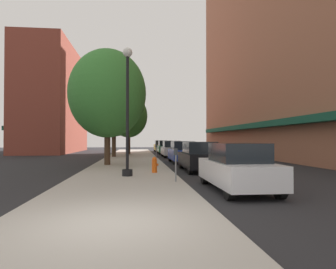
{
  "coord_description": "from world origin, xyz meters",
  "views": [
    {
      "loc": [
        0.51,
        -6.05,
        1.79
      ],
      "look_at": [
        2.91,
        16.56,
        2.17
      ],
      "focal_mm": 31.63,
      "sensor_mm": 36.0,
      "label": 1
    }
  ],
  "objects_px": {
    "tree_mid": "(114,107)",
    "car_yellow": "(161,146)",
    "car_white": "(237,167)",
    "car_blue": "(182,152)",
    "tree_far": "(108,94)",
    "fire_hydrant": "(154,165)",
    "car_black": "(199,157)",
    "tree_near": "(129,116)",
    "parking_meter_far": "(156,150)",
    "car_green": "(165,147)",
    "parking_meter_near": "(176,161)",
    "lamppost": "(127,109)",
    "car_silver": "(171,149)"
  },
  "relations": [
    {
      "from": "fire_hydrant",
      "to": "parking_meter_near",
      "type": "height_order",
      "value": "parking_meter_near"
    },
    {
      "from": "car_blue",
      "to": "tree_mid",
      "type": "bearing_deg",
      "value": 131.12
    },
    {
      "from": "fire_hydrant",
      "to": "car_yellow",
      "type": "distance_m",
      "value": 28.62
    },
    {
      "from": "parking_meter_far",
      "to": "tree_near",
      "type": "height_order",
      "value": "tree_near"
    },
    {
      "from": "parking_meter_far",
      "to": "car_blue",
      "type": "height_order",
      "value": "car_blue"
    },
    {
      "from": "car_yellow",
      "to": "parking_meter_far",
      "type": "bearing_deg",
      "value": -93.5
    },
    {
      "from": "tree_mid",
      "to": "car_blue",
      "type": "bearing_deg",
      "value": -48.63
    },
    {
      "from": "parking_meter_far",
      "to": "car_yellow",
      "type": "xyz_separation_m",
      "value": [
        1.95,
        19.89,
        -0.14
      ]
    },
    {
      "from": "car_green",
      "to": "lamppost",
      "type": "bearing_deg",
      "value": -101.36
    },
    {
      "from": "fire_hydrant",
      "to": "car_white",
      "type": "height_order",
      "value": "car_white"
    },
    {
      "from": "fire_hydrant",
      "to": "tree_near",
      "type": "relative_size",
      "value": 0.12
    },
    {
      "from": "tree_mid",
      "to": "tree_far",
      "type": "relative_size",
      "value": 1.01
    },
    {
      "from": "tree_mid",
      "to": "car_white",
      "type": "bearing_deg",
      "value": -73.27
    },
    {
      "from": "car_green",
      "to": "car_silver",
      "type": "bearing_deg",
      "value": -91.52
    },
    {
      "from": "tree_mid",
      "to": "car_yellow",
      "type": "bearing_deg",
      "value": 68.5
    },
    {
      "from": "fire_hydrant",
      "to": "car_black",
      "type": "distance_m",
      "value": 3.03
    },
    {
      "from": "car_black",
      "to": "tree_near",
      "type": "bearing_deg",
      "value": 102.77
    },
    {
      "from": "fire_hydrant",
      "to": "car_white",
      "type": "relative_size",
      "value": 0.18
    },
    {
      "from": "car_black",
      "to": "car_yellow",
      "type": "xyz_separation_m",
      "value": [
        0.0,
        26.97,
        0.0
      ]
    },
    {
      "from": "car_yellow",
      "to": "car_black",
      "type": "bearing_deg",
      "value": -87.9
    },
    {
      "from": "parking_meter_near",
      "to": "tree_far",
      "type": "distance_m",
      "value": 9.73
    },
    {
      "from": "tree_near",
      "to": "fire_hydrant",
      "type": "bearing_deg",
      "value": -84.55
    },
    {
      "from": "tree_far",
      "to": "car_black",
      "type": "xyz_separation_m",
      "value": [
        5.42,
        -3.43,
        -4.02
      ]
    },
    {
      "from": "parking_meter_near",
      "to": "car_blue",
      "type": "xyz_separation_m",
      "value": [
        1.95,
        10.88,
        -0.14
      ]
    },
    {
      "from": "car_white",
      "to": "car_yellow",
      "type": "relative_size",
      "value": 1.0
    },
    {
      "from": "car_blue",
      "to": "car_black",
      "type": "bearing_deg",
      "value": -90.25
    },
    {
      "from": "tree_near",
      "to": "lamppost",
      "type": "bearing_deg",
      "value": -88.59
    },
    {
      "from": "tree_far",
      "to": "parking_meter_near",
      "type": "bearing_deg",
      "value": -67.14
    },
    {
      "from": "parking_meter_far",
      "to": "tree_mid",
      "type": "distance_m",
      "value": 7.73
    },
    {
      "from": "tree_near",
      "to": "car_black",
      "type": "distance_m",
      "value": 18.43
    },
    {
      "from": "tree_near",
      "to": "car_black",
      "type": "height_order",
      "value": "tree_near"
    },
    {
      "from": "tree_far",
      "to": "car_silver",
      "type": "height_order",
      "value": "tree_far"
    },
    {
      "from": "tree_far",
      "to": "car_blue",
      "type": "height_order",
      "value": "tree_far"
    },
    {
      "from": "lamppost",
      "to": "parking_meter_far",
      "type": "relative_size",
      "value": 4.5
    },
    {
      "from": "tree_far",
      "to": "car_green",
      "type": "relative_size",
      "value": 1.78
    },
    {
      "from": "tree_mid",
      "to": "car_yellow",
      "type": "xyz_separation_m",
      "value": [
        5.69,
        14.43,
        -4.13
      ]
    },
    {
      "from": "parking_meter_far",
      "to": "car_green",
      "type": "bearing_deg",
      "value": 81.3
    },
    {
      "from": "car_blue",
      "to": "car_yellow",
      "type": "distance_m",
      "value": 20.89
    },
    {
      "from": "parking_meter_near",
      "to": "car_yellow",
      "type": "relative_size",
      "value": 0.3
    },
    {
      "from": "fire_hydrant",
      "to": "parking_meter_far",
      "type": "xyz_separation_m",
      "value": [
        0.65,
        8.6,
        0.43
      ]
    },
    {
      "from": "lamppost",
      "to": "car_black",
      "type": "relative_size",
      "value": 1.37
    },
    {
      "from": "tree_mid",
      "to": "car_green",
      "type": "relative_size",
      "value": 1.79
    },
    {
      "from": "tree_far",
      "to": "car_green",
      "type": "distance_m",
      "value": 17.73
    },
    {
      "from": "parking_meter_near",
      "to": "car_green",
      "type": "xyz_separation_m",
      "value": [
        1.95,
        24.62,
        -0.14
      ]
    },
    {
      "from": "lamppost",
      "to": "car_white",
      "type": "relative_size",
      "value": 1.37
    },
    {
      "from": "tree_far",
      "to": "tree_mid",
      "type": "bearing_deg",
      "value": 91.69
    },
    {
      "from": "parking_meter_far",
      "to": "car_white",
      "type": "relative_size",
      "value": 0.3
    },
    {
      "from": "car_blue",
      "to": "car_white",
      "type": "bearing_deg",
      "value": -90.25
    },
    {
      "from": "car_white",
      "to": "car_yellow",
      "type": "bearing_deg",
      "value": 88.28
    },
    {
      "from": "parking_meter_near",
      "to": "fire_hydrant",
      "type": "bearing_deg",
      "value": 101.19
    }
  ]
}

